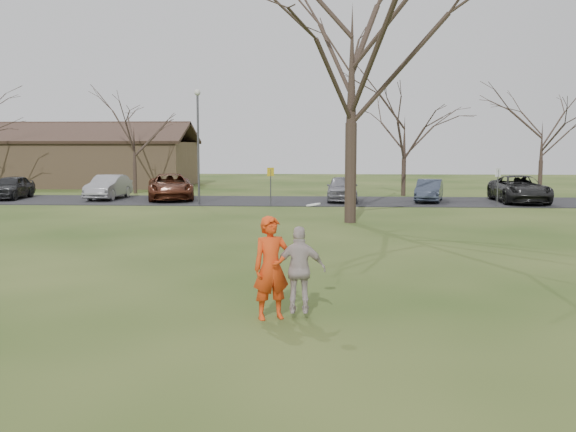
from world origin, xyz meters
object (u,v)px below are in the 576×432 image
Objects in this scene: car_5 at (429,190)px; player_defender at (271,268)px; car_4 at (342,188)px; lamp_post at (198,132)px; car_2 at (170,187)px; catching_play at (300,270)px; building at (65,162)px; big_tree at (352,55)px; car_0 at (11,187)px; car_1 at (108,187)px; car_6 at (519,189)px.

player_defender is at bearing -91.94° from car_5.
car_4 is 8.88m from lamp_post.
car_2 is 1.28× the size of car_4.
building reaches higher than catching_play.
catching_play is 0.15× the size of big_tree.
car_0 is 5.94m from car_1.
car_6 is (24.04, -0.95, 0.04)m from car_1.
big_tree is at bearing -31.50° from car_0.
big_tree is at bearing 84.21° from catching_play.
building is at bearing 94.49° from player_defender.
car_0 is at bearing 179.62° from car_6.
lamp_post is (-7.91, -2.47, 3.20)m from car_4.
car_5 is at bearing 63.58° from big_tree.
catching_play is (-1.44, -25.06, 0.17)m from car_4.
player_defender reaches higher than car_2.
car_4 is (10.20, -0.32, -0.03)m from car_2.
car_2 is 15.81m from big_tree.
car_0 is at bearing -81.31° from building.
car_6 is (20.20, -0.70, -0.01)m from car_2.
lamp_post is (-17.92, -2.09, 3.17)m from car_6.
car_1 is at bearing -2.19° from car_0.
lamp_post is at bearing -47.91° from building.
big_tree is (14.13, -10.54, 6.24)m from car_1.
car_4 is at bearing 90.52° from big_tree.
lamp_post is (6.13, -3.04, 3.21)m from car_1.
car_0 is at bearing 166.83° from lamp_post.
lamp_post is at bearing -24.58° from car_1.
car_6 reaches higher than car_1.
car_1 is 0.21× the size of building.
catching_play is at bearing -62.03° from car_1.
catching_play is (-6.44, -24.97, 0.27)m from car_5.
car_0 is (-17.99, 25.46, -0.23)m from player_defender.
car_2 is at bearing -167.86° from car_5.
car_5 is (5.00, -0.08, -0.10)m from car_4.
big_tree reaches higher than player_defender.
car_6 is 15.12m from big_tree.
car_6 reaches higher than car_0.
catching_play is 23.69m from lamp_post.
car_2 is (3.84, -0.25, 0.04)m from car_1.
player_defender is at bearing -114.84° from car_6.
lamp_post is (-12.91, -2.38, 3.29)m from car_5.
catching_play reaches higher than car_5.
car_6 is (11.99, 24.72, -0.18)m from player_defender.
building is (-11.71, 12.72, 1.13)m from car_2.
building is at bearing 167.66° from car_5.
car_0 is 31.45m from catching_play.
car_2 is (9.78, -0.04, 0.06)m from car_0.
player_defender is 0.47× the size of car_0.
building is (-21.91, 13.03, 1.16)m from car_4.
big_tree is (22.00, -23.00, 5.07)m from building.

